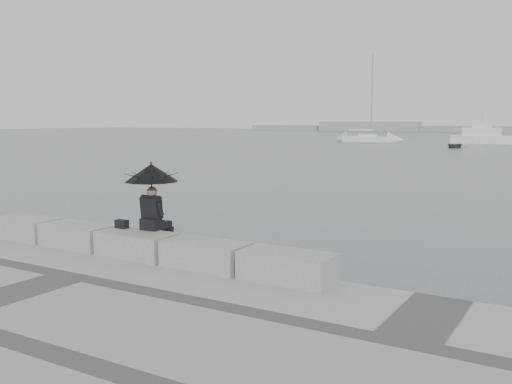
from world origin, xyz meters
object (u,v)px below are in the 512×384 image
Objects in this scene: seated_person at (151,182)px; dinghy at (455,145)px; sailboat_left at (368,138)px; motor_cruiser at (489,137)px.

dinghy is at bearing 91.65° from seated_person.
sailboat_left reaches higher than seated_person.
sailboat_left is 16.81m from motor_cruiser.
sailboat_left is 1.24× the size of motor_cruiser.
dinghy is (-1.65, -14.01, -0.60)m from motor_cruiser.
dinghy is (-6.69, 60.95, -1.70)m from seated_person.
seated_person is 0.40× the size of dinghy.
sailboat_left is (-21.75, 73.11, -1.46)m from seated_person.
seated_person is 61.34m from dinghy.
motor_cruiser is 14.12m from dinghy.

